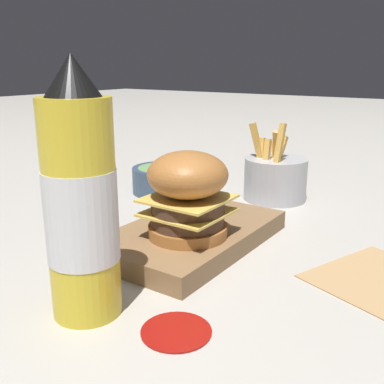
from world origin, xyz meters
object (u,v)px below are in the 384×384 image
Objects in this scene: fries_basket at (275,178)px; burger at (188,194)px; serving_board at (192,235)px; ketchup_bottle at (81,204)px; spoon at (67,205)px; side_bowl at (164,179)px.

burger is at bearing -177.48° from fries_basket.
burger is (-0.03, -0.02, 0.07)m from serving_board.
ketchup_bottle reaches higher than spoon.
serving_board is at bearing -140.16° from spoon.
side_bowl is at bearing 27.92° from ketchup_bottle.
fries_basket is (0.30, 0.01, -0.04)m from burger.
serving_board reaches higher than spoon.
spoon is (-0.26, 0.28, -0.04)m from fries_basket.
ketchup_bottle is at bearing 179.19° from burger.
burger reaches higher than serving_board.
ketchup_bottle is (-0.18, 0.00, 0.03)m from burger.
serving_board is at bearing 3.67° from ketchup_bottle.
ketchup_bottle is 1.74× the size of fries_basket.
burger is 0.18m from ketchup_bottle.
ketchup_bottle reaches higher than side_bowl.
serving_board is 0.27m from fries_basket.
spoon is (0.01, 0.28, -0.01)m from serving_board.
fries_basket is 0.38m from spoon.
side_bowl is at bearing 46.02° from serving_board.
spoon is at bearing 52.99° from ketchup_bottle.
burger is 0.90× the size of side_bowl.
spoon is at bearing 155.58° from side_bowl.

